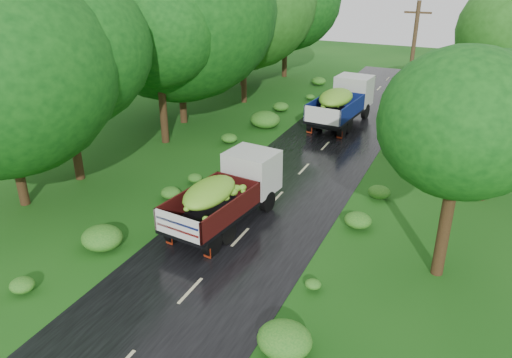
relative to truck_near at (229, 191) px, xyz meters
The scene contains 8 objects.
road 4.46m from the truck_near, 75.47° to the right, with size 6.50×80.00×0.02m, color black.
road_lines 3.56m from the truck_near, 71.03° to the right, with size 0.12×69.60×0.00m.
truck_near is the anchor object (origin of this frame).
truck_far 15.85m from the truck_near, 87.34° to the left, with size 3.06×7.15×2.93m.
utility_pole 14.37m from the truck_near, 67.87° to the left, with size 1.49×0.25×8.52m.
trees_left 16.83m from the truck_near, 125.86° to the left, with size 6.87×34.93×9.83m.
trees_right 17.31m from the truck_near, 53.76° to the left, with size 6.03×30.79×8.18m.
shrubs 5.18m from the truck_near, 77.96° to the left, with size 11.90×44.00×0.70m.
Camera 1 is at (8.06, -8.15, 10.83)m, focal length 35.00 mm.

